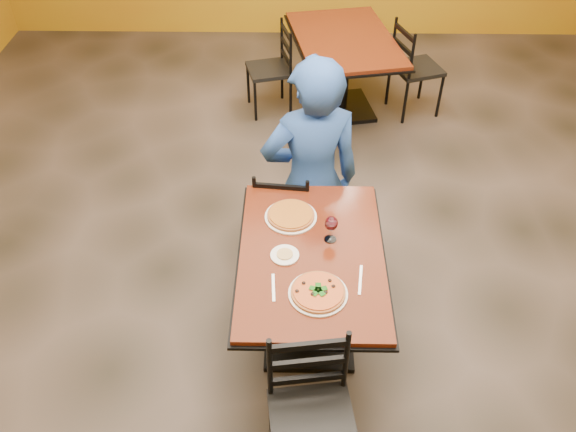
{
  "coord_description": "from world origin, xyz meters",
  "views": [
    {
      "loc": [
        -0.09,
        -2.78,
        3.07
      ],
      "look_at": [
        -0.13,
        -0.3,
        0.85
      ],
      "focal_mm": 36.51,
      "sensor_mm": 36.0,
      "label": 1
    }
  ],
  "objects_px": {
    "chair_main_far": "(284,211)",
    "table_main": "(311,277)",
    "diner": "(312,157)",
    "wine_glass": "(331,228)",
    "chair_second_right": "(417,69)",
    "pizza_main": "(318,292)",
    "table_second": "(343,57)",
    "side_plate": "(285,255)",
    "plate_far": "(291,217)",
    "chair_main_near": "(312,425)",
    "chair_second_left": "(269,70)",
    "pizza_far": "(291,215)",
    "plate_main": "(318,294)"
  },
  "relations": [
    {
      "from": "plate_far",
      "to": "chair_second_left",
      "type": "bearing_deg",
      "value": 95.61
    },
    {
      "from": "chair_second_left",
      "to": "pizza_main",
      "type": "height_order",
      "value": "chair_second_left"
    },
    {
      "from": "chair_main_far",
      "to": "plate_far",
      "type": "bearing_deg",
      "value": 102.52
    },
    {
      "from": "table_main",
      "to": "table_second",
      "type": "xyz_separation_m",
      "value": [
        0.34,
        2.75,
        0.0
      ]
    },
    {
      "from": "chair_second_right",
      "to": "pizza_main",
      "type": "relative_size",
      "value": 3.15
    },
    {
      "from": "diner",
      "to": "pizza_far",
      "type": "xyz_separation_m",
      "value": [
        -0.13,
        -0.63,
        0.03
      ]
    },
    {
      "from": "table_second",
      "to": "plate_main",
      "type": "distance_m",
      "value": 3.06
    },
    {
      "from": "table_main",
      "to": "table_second",
      "type": "distance_m",
      "value": 2.77
    },
    {
      "from": "table_second",
      "to": "diner",
      "type": "bearing_deg",
      "value": -100.07
    },
    {
      "from": "table_main",
      "to": "chair_second_left",
      "type": "distance_m",
      "value": 2.77
    },
    {
      "from": "table_second",
      "to": "chair_second_right",
      "type": "bearing_deg",
      "value": 0.0
    },
    {
      "from": "plate_far",
      "to": "pizza_main",
      "type": "bearing_deg",
      "value": -75.93
    },
    {
      "from": "chair_second_left",
      "to": "plate_main",
      "type": "height_order",
      "value": "chair_second_left"
    },
    {
      "from": "chair_second_right",
      "to": "side_plate",
      "type": "distance_m",
      "value": 3.02
    },
    {
      "from": "chair_main_near",
      "to": "chair_main_far",
      "type": "height_order",
      "value": "chair_main_near"
    },
    {
      "from": "chair_second_right",
      "to": "plate_far",
      "type": "xyz_separation_m",
      "value": [
        -1.16,
        -2.45,
        0.31
      ]
    },
    {
      "from": "wine_glass",
      "to": "pizza_main",
      "type": "bearing_deg",
      "value": -100.82
    },
    {
      "from": "pizza_main",
      "to": "plate_far",
      "type": "distance_m",
      "value": 0.61
    },
    {
      "from": "plate_main",
      "to": "wine_glass",
      "type": "bearing_deg",
      "value": 79.18
    },
    {
      "from": "plate_main",
      "to": "pizza_far",
      "type": "bearing_deg",
      "value": 104.07
    },
    {
      "from": "plate_main",
      "to": "plate_far",
      "type": "distance_m",
      "value": 0.61
    },
    {
      "from": "diner",
      "to": "wine_glass",
      "type": "relative_size",
      "value": 8.21
    },
    {
      "from": "table_main",
      "to": "chair_second_right",
      "type": "distance_m",
      "value": 2.94
    },
    {
      "from": "side_plate",
      "to": "wine_glass",
      "type": "bearing_deg",
      "value": 27.57
    },
    {
      "from": "table_main",
      "to": "chair_second_right",
      "type": "bearing_deg",
      "value": 69.34
    },
    {
      "from": "diner",
      "to": "chair_second_right",
      "type": "bearing_deg",
      "value": -131.48
    },
    {
      "from": "pizza_far",
      "to": "side_plate",
      "type": "xyz_separation_m",
      "value": [
        -0.03,
        -0.32,
        -0.02
      ]
    },
    {
      "from": "pizza_main",
      "to": "table_second",
      "type": "bearing_deg",
      "value": 84.2
    },
    {
      "from": "wine_glass",
      "to": "chair_main_near",
      "type": "bearing_deg",
      "value": -96.29
    },
    {
      "from": "chair_main_near",
      "to": "chair_second_left",
      "type": "bearing_deg",
      "value": 88.06
    },
    {
      "from": "plate_main",
      "to": "plate_far",
      "type": "relative_size",
      "value": 1.0
    },
    {
      "from": "plate_main",
      "to": "side_plate",
      "type": "distance_m",
      "value": 0.33
    },
    {
      "from": "chair_main_far",
      "to": "table_main",
      "type": "bearing_deg",
      "value": 108.99
    },
    {
      "from": "table_second",
      "to": "chair_second_right",
      "type": "relative_size",
      "value": 1.64
    },
    {
      "from": "chair_second_left",
      "to": "pizza_far",
      "type": "bearing_deg",
      "value": -9.55
    },
    {
      "from": "pizza_main",
      "to": "side_plate",
      "type": "distance_m",
      "value": 0.33
    },
    {
      "from": "wine_glass",
      "to": "table_second",
      "type": "bearing_deg",
      "value": 84.99
    },
    {
      "from": "chair_main_far",
      "to": "plate_main",
      "type": "xyz_separation_m",
      "value": [
        0.2,
        -1.03,
        0.34
      ]
    },
    {
      "from": "pizza_far",
      "to": "wine_glass",
      "type": "relative_size",
      "value": 1.56
    },
    {
      "from": "wine_glass",
      "to": "table_main",
      "type": "bearing_deg",
      "value": -133.01
    },
    {
      "from": "wine_glass",
      "to": "side_plate",
      "type": "bearing_deg",
      "value": -152.43
    },
    {
      "from": "side_plate",
      "to": "wine_glass",
      "type": "relative_size",
      "value": 0.89
    },
    {
      "from": "table_second",
      "to": "pizza_main",
      "type": "bearing_deg",
      "value": -95.8
    },
    {
      "from": "plate_main",
      "to": "wine_glass",
      "type": "relative_size",
      "value": 1.72
    },
    {
      "from": "chair_main_near",
      "to": "wine_glass",
      "type": "distance_m",
      "value": 1.05
    },
    {
      "from": "chair_main_near",
      "to": "pizza_main",
      "type": "bearing_deg",
      "value": 79.42
    },
    {
      "from": "plate_main",
      "to": "pizza_main",
      "type": "bearing_deg",
      "value": 0.0
    },
    {
      "from": "diner",
      "to": "pizza_far",
      "type": "relative_size",
      "value": 5.27
    },
    {
      "from": "table_second",
      "to": "side_plate",
      "type": "height_order",
      "value": "side_plate"
    },
    {
      "from": "table_main",
      "to": "chair_main_far",
      "type": "xyz_separation_m",
      "value": [
        -0.17,
        0.74,
        -0.14
      ]
    }
  ]
}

